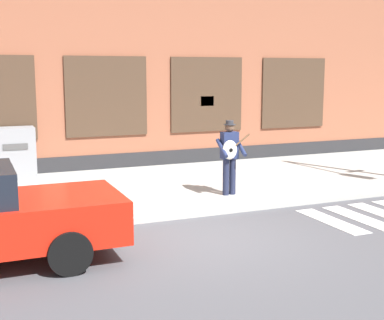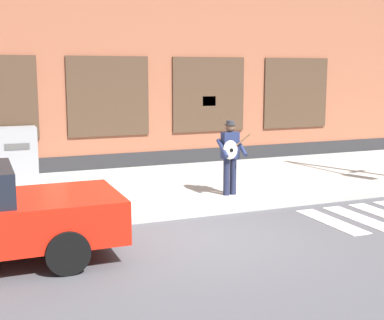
% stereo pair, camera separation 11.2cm
% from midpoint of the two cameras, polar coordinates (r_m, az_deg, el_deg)
% --- Properties ---
extents(ground_plane, '(160.00, 160.00, 0.00)m').
position_cam_midpoint_polar(ground_plane, '(9.65, 0.75, -8.37)').
color(ground_plane, '#4C4C51').
extents(sidewalk, '(28.00, 5.54, 0.12)m').
position_cam_midpoint_polar(sidewalk, '(13.35, -6.27, -3.12)').
color(sidewalk, '#ADAAA3').
rests_on(sidewalk, ground).
extents(building_backdrop, '(28.00, 4.06, 9.41)m').
position_cam_midpoint_polar(building_backdrop, '(17.75, -11.10, 14.91)').
color(building_backdrop, '#99563D').
rests_on(building_backdrop, ground).
extents(busker, '(0.70, 0.51, 1.73)m').
position_cam_midpoint_polar(busker, '(12.27, 3.77, 0.75)').
color(busker, '#1E233D').
rests_on(busker, sidewalk).
extents(utility_box, '(1.05, 0.65, 1.37)m').
position_cam_midpoint_polar(utility_box, '(15.02, -18.58, 0.73)').
color(utility_box, gray).
rests_on(utility_box, sidewalk).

